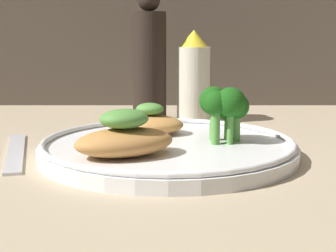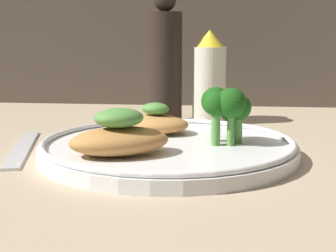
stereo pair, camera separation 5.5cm
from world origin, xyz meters
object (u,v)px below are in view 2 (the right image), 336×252
object	(u,v)px
sauce_bottle	(209,79)
pepper_grinder	(165,63)
plate	(168,148)
broccoli_bunch	(226,107)

from	to	relation	value
sauce_bottle	pepper_grinder	size ratio (longest dim) A/B	0.70
plate	sauce_bottle	distance (cm)	22.83
sauce_bottle	plate	bearing A→B (deg)	-99.86
broccoli_bunch	pepper_grinder	xyz separation A→B (cm)	(-8.98, 20.51, 3.49)
broccoli_bunch	sauce_bottle	size ratio (longest dim) A/B	0.45
broccoli_bunch	sauce_bottle	distance (cm)	20.68
plate	pepper_grinder	distance (cm)	23.37
pepper_grinder	plate	bearing A→B (deg)	-82.77
plate	broccoli_bunch	xyz separation A→B (cm)	(6.21, 1.31, 4.44)
plate	sauce_bottle	world-z (taller)	sauce_bottle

